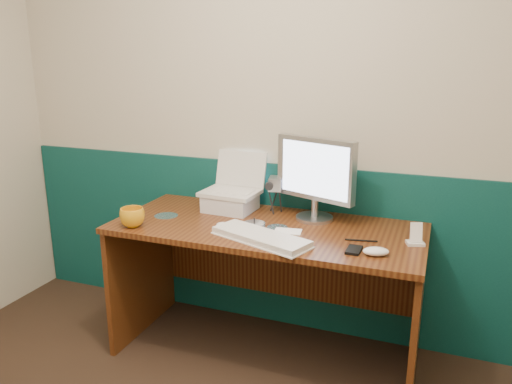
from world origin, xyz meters
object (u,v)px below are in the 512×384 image
at_px(mug, 132,217).
at_px(camcorder, 275,195).
at_px(monitor, 316,178).
at_px(keyboard, 261,238).
at_px(desk, 266,291).
at_px(laptop, 230,173).

distance_m(mug, camcorder, 0.78).
bearing_deg(monitor, keyboard, -91.85).
bearing_deg(desk, keyboard, -77.30).
xyz_separation_m(monitor, mug, (-0.85, -0.45, -0.18)).
bearing_deg(laptop, desk, -29.01).
bearing_deg(keyboard, camcorder, 119.85).
distance_m(monitor, keyboard, 0.48).
xyz_separation_m(desk, camcorder, (-0.03, 0.23, 0.47)).
height_order(desk, keyboard, keyboard).
xyz_separation_m(desk, monitor, (0.21, 0.19, 0.61)).
height_order(monitor, mug, monitor).
relative_size(desk, mug, 12.66).
xyz_separation_m(desk, laptop, (-0.28, 0.18, 0.60)).
bearing_deg(desk, camcorder, 97.32).
bearing_deg(monitor, mug, -132.34).
relative_size(monitor, mug, 3.64).
xyz_separation_m(laptop, keyboard, (0.33, -0.39, -0.21)).
distance_m(laptop, camcorder, 0.28).
bearing_deg(desk, mug, -158.19).
bearing_deg(laptop, mug, -126.37).
height_order(desk, laptop, laptop).
bearing_deg(camcorder, laptop, 179.67).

